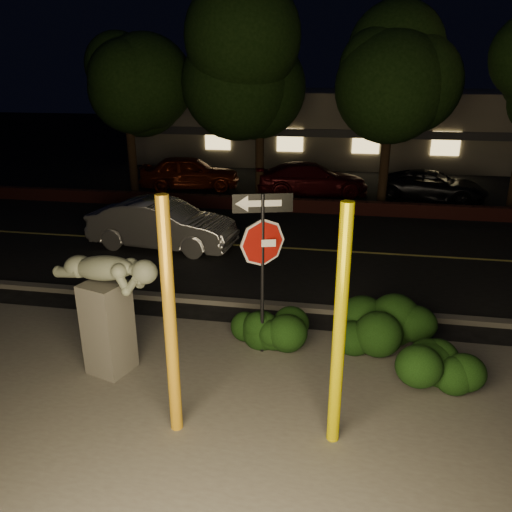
% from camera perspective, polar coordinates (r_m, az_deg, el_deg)
% --- Properties ---
extents(ground, '(90.00, 90.00, 0.00)m').
position_cam_1_polar(ground, '(17.95, 6.57, 3.88)').
color(ground, black).
rests_on(ground, ground).
extents(patio, '(14.00, 6.00, 0.02)m').
position_cam_1_polar(patio, '(8.04, 0.90, -18.29)').
color(patio, '#4C4944').
rests_on(patio, ground).
extents(road, '(80.00, 8.00, 0.01)m').
position_cam_1_polar(road, '(15.10, 5.79, 0.75)').
color(road, black).
rests_on(road, ground).
extents(lane_marking, '(80.00, 0.12, 0.00)m').
position_cam_1_polar(lane_marking, '(15.09, 5.79, 0.80)').
color(lane_marking, gold).
rests_on(lane_marking, road).
extents(curb, '(80.00, 0.25, 0.12)m').
position_cam_1_polar(curb, '(11.30, 4.10, -5.82)').
color(curb, '#4C4944').
rests_on(curb, ground).
extents(brick_wall, '(40.00, 0.35, 0.50)m').
position_cam_1_polar(brick_wall, '(19.14, 6.87, 5.68)').
color(brick_wall, '#431815').
rests_on(brick_wall, ground).
extents(parking_lot, '(40.00, 12.00, 0.01)m').
position_cam_1_polar(parking_lot, '(24.74, 7.70, 8.38)').
color(parking_lot, black).
rests_on(parking_lot, ground).
extents(building, '(22.00, 10.20, 4.00)m').
position_cam_1_polar(building, '(32.35, 8.60, 14.68)').
color(building, slate).
rests_on(building, ground).
extents(tree_far_a, '(4.60, 4.60, 7.43)m').
position_cam_1_polar(tree_far_a, '(22.12, -14.82, 20.47)').
color(tree_far_a, black).
rests_on(tree_far_a, ground).
extents(tree_far_b, '(5.20, 5.20, 8.41)m').
position_cam_1_polar(tree_far_b, '(20.73, 0.45, 23.11)').
color(tree_far_b, black).
rests_on(tree_far_b, ground).
extents(tree_far_c, '(4.80, 4.80, 7.84)m').
position_cam_1_polar(tree_far_c, '(20.08, 15.52, 21.41)').
color(tree_far_c, black).
rests_on(tree_far_c, ground).
extents(yellow_pole_left, '(0.18, 0.18, 3.58)m').
position_cam_1_polar(yellow_pole_left, '(7.02, -9.80, -7.41)').
color(yellow_pole_left, gold).
rests_on(yellow_pole_left, ground).
extents(yellow_pole_right, '(0.18, 0.18, 3.55)m').
position_cam_1_polar(yellow_pole_right, '(6.81, 9.51, -8.48)').
color(yellow_pole_right, '#DDCD00').
rests_on(yellow_pole_right, ground).
extents(signpost, '(1.01, 0.31, 3.08)m').
position_cam_1_polar(signpost, '(8.77, 0.76, 1.46)').
color(signpost, black).
rests_on(signpost, ground).
extents(sculpture, '(2.11, 1.12, 2.27)m').
position_cam_1_polar(sculpture, '(8.85, -16.70, -4.80)').
color(sculpture, '#4C4944').
rests_on(sculpture, ground).
extents(hedge_center, '(1.79, 1.03, 0.88)m').
position_cam_1_polar(hedge_center, '(9.68, 1.02, -7.97)').
color(hedge_center, black).
rests_on(hedge_center, ground).
extents(hedge_right, '(2.16, 1.69, 1.25)m').
position_cam_1_polar(hedge_right, '(9.79, 14.69, -7.12)').
color(hedge_right, black).
rests_on(hedge_right, ground).
extents(hedge_far_right, '(1.60, 1.17, 1.01)m').
position_cam_1_polar(hedge_far_right, '(9.02, 20.81, -11.22)').
color(hedge_far_right, black).
rests_on(hedge_far_right, ground).
extents(silver_sedan, '(4.54, 1.97, 1.45)m').
position_cam_1_polar(silver_sedan, '(15.27, -10.66, 3.57)').
color(silver_sedan, silver).
rests_on(silver_sedan, ground).
extents(parked_car_red, '(4.70, 2.63, 1.51)m').
position_cam_1_polar(parked_car_red, '(23.09, -7.57, 9.44)').
color(parked_car_red, maroon).
rests_on(parked_car_red, ground).
extents(parked_car_darkred, '(5.14, 2.94, 1.40)m').
position_cam_1_polar(parked_car_darkred, '(21.81, 6.35, 8.71)').
color(parked_car_darkred, '#42090D').
rests_on(parked_car_darkred, ground).
extents(parked_car_dark, '(4.68, 2.95, 1.20)m').
position_cam_1_polar(parked_car_dark, '(22.11, 19.47, 7.58)').
color(parked_car_dark, black).
rests_on(parked_car_dark, ground).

